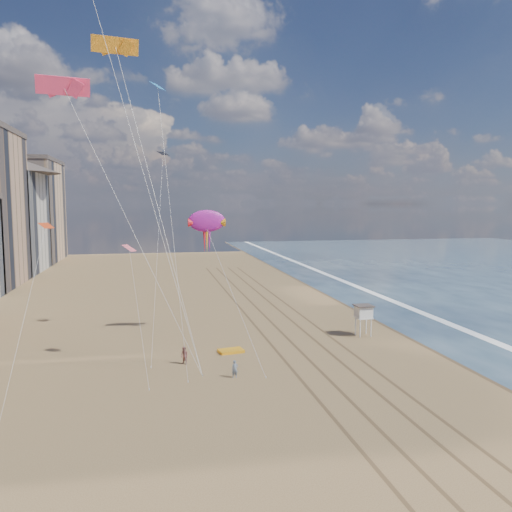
{
  "coord_description": "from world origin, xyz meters",
  "views": [
    {
      "loc": [
        -13.53,
        -27.16,
        15.18
      ],
      "look_at": [
        -2.48,
        26.0,
        9.5
      ],
      "focal_mm": 35.0,
      "sensor_mm": 36.0,
      "label": 1
    }
  ],
  "objects_px": {
    "kite_flyer_a": "(235,369)",
    "kite_flyer_b": "(184,356)",
    "lifeguard_stand": "(363,312)",
    "show_kite": "(207,221)",
    "grounded_kite": "(231,351)"
  },
  "relations": [
    {
      "from": "kite_flyer_a",
      "to": "kite_flyer_b",
      "type": "relative_size",
      "value": 0.93
    },
    {
      "from": "lifeguard_stand",
      "to": "show_kite",
      "type": "relative_size",
      "value": 0.18
    },
    {
      "from": "grounded_kite",
      "to": "kite_flyer_b",
      "type": "distance_m",
      "value": 5.8
    },
    {
      "from": "lifeguard_stand",
      "to": "kite_flyer_a",
      "type": "bearing_deg",
      "value": -147.16
    },
    {
      "from": "lifeguard_stand",
      "to": "kite_flyer_a",
      "type": "distance_m",
      "value": 20.1
    },
    {
      "from": "lifeguard_stand",
      "to": "kite_flyer_b",
      "type": "bearing_deg",
      "value": -163.36
    },
    {
      "from": "grounded_kite",
      "to": "kite_flyer_a",
      "type": "bearing_deg",
      "value": -106.35
    },
    {
      "from": "lifeguard_stand",
      "to": "kite_flyer_b",
      "type": "xyz_separation_m",
      "value": [
        -20.9,
        -6.25,
        -1.92
      ]
    },
    {
      "from": "grounded_kite",
      "to": "show_kite",
      "type": "xyz_separation_m",
      "value": [
        -1.51,
        7.87,
        13.04
      ]
    },
    {
      "from": "grounded_kite",
      "to": "show_kite",
      "type": "distance_m",
      "value": 15.31
    },
    {
      "from": "lifeguard_stand",
      "to": "show_kite",
      "type": "height_order",
      "value": "show_kite"
    },
    {
      "from": "grounded_kite",
      "to": "lifeguard_stand",
      "type": "bearing_deg",
      "value": 1.52
    },
    {
      "from": "grounded_kite",
      "to": "kite_flyer_b",
      "type": "height_order",
      "value": "kite_flyer_b"
    },
    {
      "from": "show_kite",
      "to": "lifeguard_stand",
      "type": "bearing_deg",
      "value": -14.72
    },
    {
      "from": "show_kite",
      "to": "kite_flyer_b",
      "type": "bearing_deg",
      "value": -107.48
    }
  ]
}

